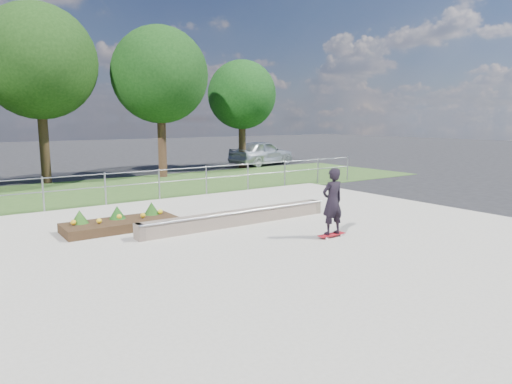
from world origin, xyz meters
TOP-DOWN VIEW (x-y plane):
  - ground at (0.00, 0.00)m, footprint 120.00×120.00m
  - grass_verge at (0.00, 11.00)m, footprint 30.00×8.00m
  - concrete_slab at (0.00, 0.00)m, footprint 15.00×15.00m
  - fence at (0.00, 7.50)m, footprint 20.06×0.06m
  - tree_mid_left at (-2.50, 15.00)m, footprint 5.25×5.25m
  - tree_mid_right at (3.00, 14.00)m, footprint 4.90×4.90m
  - tree_far_right at (9.00, 15.50)m, footprint 4.20×4.20m
  - grind_ledge at (0.14, 2.30)m, footprint 6.00×0.44m
  - planter_bed at (-2.78, 3.73)m, footprint 3.00×1.20m
  - skateboarder at (1.32, -0.25)m, footprint 0.80×0.45m
  - parked_car at (10.92, 16.08)m, footprint 5.14×2.92m

SIDE VIEW (x-z plane):
  - ground at x=0.00m, z-range 0.00..0.00m
  - grass_verge at x=0.00m, z-range 0.00..0.02m
  - concrete_slab at x=0.00m, z-range 0.00..0.06m
  - planter_bed at x=-2.78m, z-range -0.06..0.55m
  - grind_ledge at x=0.14m, z-range 0.05..0.48m
  - fence at x=0.00m, z-range 0.17..1.37m
  - parked_car at x=10.92m, z-range 0.00..1.65m
  - skateboarder at x=1.32m, z-range 0.09..1.87m
  - tree_far_right at x=9.00m, z-range 1.18..7.78m
  - tree_mid_right at x=3.00m, z-range 1.38..9.08m
  - tree_mid_left at x=-2.50m, z-range 1.48..9.73m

